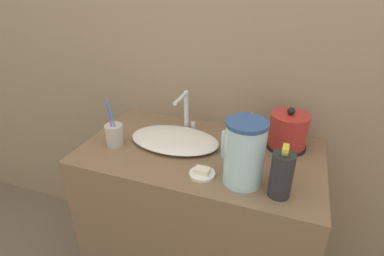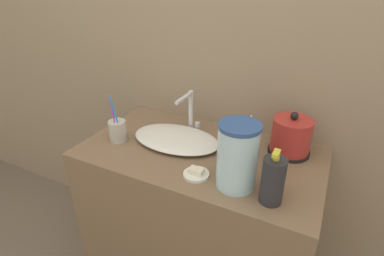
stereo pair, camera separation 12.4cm
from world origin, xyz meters
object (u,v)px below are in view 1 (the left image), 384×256
at_px(lotion_bottle, 281,175).
at_px(water_pitcher, 245,153).
at_px(mouthwash_bottle, 250,139).
at_px(electric_kettle, 288,132).
at_px(toothbrush_cup, 114,135).
at_px(shampoo_bottle, 227,144).
at_px(faucet, 186,110).

bearing_deg(lotion_bottle, water_pitcher, 166.33).
distance_m(mouthwash_bottle, water_pitcher, 0.18).
distance_m(electric_kettle, toothbrush_cup, 0.75).
relative_size(toothbrush_cup, lotion_bottle, 1.11).
relative_size(toothbrush_cup, shampoo_bottle, 1.50).
relative_size(faucet, lotion_bottle, 0.97).
distance_m(lotion_bottle, water_pitcher, 0.14).
bearing_deg(faucet, mouthwash_bottle, -21.15).
height_order(electric_kettle, mouthwash_bottle, mouthwash_bottle).
height_order(faucet, toothbrush_cup, toothbrush_cup).
height_order(mouthwash_bottle, water_pitcher, water_pitcher).
relative_size(electric_kettle, shampoo_bottle, 1.26).
distance_m(faucet, water_pitcher, 0.45).
bearing_deg(water_pitcher, shampoo_bottle, 124.05).
bearing_deg(electric_kettle, faucet, -179.16).
height_order(faucet, lotion_bottle, lotion_bottle).
bearing_deg(electric_kettle, toothbrush_cup, -161.46).
distance_m(lotion_bottle, mouthwash_bottle, 0.25).
bearing_deg(faucet, lotion_bottle, -35.44).
distance_m(toothbrush_cup, mouthwash_bottle, 0.58).
bearing_deg(lotion_bottle, electric_kettle, 90.40).
bearing_deg(mouthwash_bottle, toothbrush_cup, -169.46).
distance_m(faucet, electric_kettle, 0.46).
distance_m(toothbrush_cup, water_pitcher, 0.59).
xyz_separation_m(faucet, water_pitcher, (0.33, -0.30, 0.01)).
distance_m(electric_kettle, shampoo_bottle, 0.28).
height_order(toothbrush_cup, mouthwash_bottle, toothbrush_cup).
xyz_separation_m(toothbrush_cup, mouthwash_bottle, (0.57, 0.11, 0.03)).
relative_size(faucet, electric_kettle, 1.04).
xyz_separation_m(faucet, toothbrush_cup, (-0.24, -0.23, -0.06)).
bearing_deg(mouthwash_bottle, water_pitcher, -86.57).
xyz_separation_m(electric_kettle, lotion_bottle, (0.00, -0.34, 0.01)).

